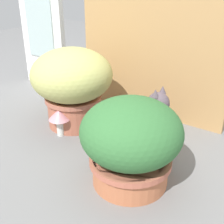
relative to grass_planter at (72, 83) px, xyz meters
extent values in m
plane|color=slate|center=(0.22, -0.10, -0.25)|extent=(6.00, 6.00, 0.00)
cube|color=tan|center=(0.28, 0.37, 0.19)|extent=(0.92, 0.03, 0.87)
cube|color=white|center=(-0.61, 0.38, 0.23)|extent=(0.39, 0.04, 0.96)
cube|color=#AFC6C5|center=(-0.61, 0.36, 0.28)|extent=(0.25, 0.01, 0.61)
cylinder|color=#AE6048|center=(0.00, 0.00, -0.16)|extent=(0.29, 0.29, 0.17)
cylinder|color=#AF634E|center=(0.00, 0.00, -0.09)|extent=(0.31, 0.31, 0.02)
ellipsoid|color=tan|center=(0.00, 0.00, 0.05)|extent=(0.44, 0.44, 0.29)
cylinder|color=#BF6C46|center=(0.53, -0.26, -0.19)|extent=(0.31, 0.31, 0.12)
cylinder|color=#BB654D|center=(0.53, -0.26, -0.14)|extent=(0.34, 0.34, 0.02)
ellipsoid|color=#346E36|center=(0.53, -0.26, -0.01)|extent=(0.41, 0.41, 0.26)
ellipsoid|color=#5B4D56|center=(0.37, 0.08, -0.14)|extent=(0.28, 0.20, 0.22)
ellipsoid|color=gray|center=(0.47, 0.07, -0.15)|extent=(0.08, 0.11, 0.11)
sphere|color=#5B4D56|center=(0.48, 0.07, -0.02)|extent=(0.12, 0.12, 0.11)
cone|color=#5B4D56|center=(0.49, 0.10, 0.04)|extent=(0.04, 0.04, 0.04)
cone|color=#5B4D56|center=(0.48, 0.04, 0.04)|extent=(0.04, 0.04, 0.04)
cylinder|color=#5B4D56|center=(0.26, 0.14, -0.23)|extent=(0.19, 0.06, 0.07)
cylinder|color=silver|center=(0.02, -0.14, -0.20)|extent=(0.04, 0.04, 0.10)
cone|color=pink|center=(0.02, -0.14, -0.13)|extent=(0.12, 0.12, 0.06)
cylinder|color=silver|center=(-0.03, -0.07, -0.21)|extent=(0.04, 0.04, 0.08)
cone|color=red|center=(-0.03, -0.07, -0.15)|extent=(0.10, 0.10, 0.05)
camera|label=1|loc=(1.03, -1.13, 0.56)|focal=47.38mm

